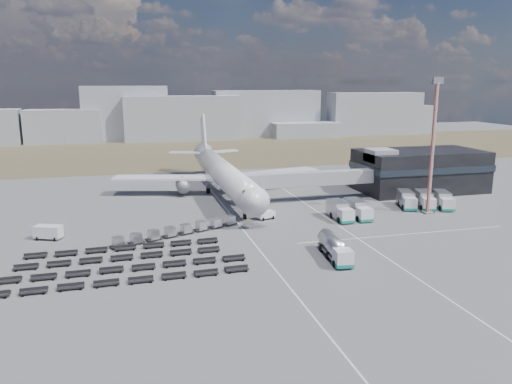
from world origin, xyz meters
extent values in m
plane|color=#565659|center=(0.00, 0.00, 0.00)|extent=(420.00, 420.00, 0.00)
cube|color=brown|center=(0.00, 110.00, 0.01)|extent=(420.00, 90.00, 0.01)
cube|color=silver|center=(-2.00, 5.00, 0.01)|extent=(0.25, 110.00, 0.01)
cube|color=silver|center=(16.00, 5.00, 0.01)|extent=(0.25, 110.00, 0.01)
cube|color=silver|center=(25.00, -8.00, 0.01)|extent=(40.00, 0.25, 0.01)
cube|color=black|center=(48.00, 24.00, 5.00)|extent=(30.00, 16.00, 10.00)
cube|color=#262D38|center=(48.00, 24.00, 6.20)|extent=(30.40, 16.40, 1.60)
cube|color=#939399|center=(36.00, 22.00, 9.50)|extent=(6.00, 6.00, 3.00)
cube|color=#939399|center=(18.10, 20.50, 5.10)|extent=(29.80, 3.00, 3.00)
cube|color=#939399|center=(4.70, 20.00, 5.10)|extent=(4.00, 3.60, 3.40)
cylinder|color=slate|center=(6.20, 20.50, 2.55)|extent=(0.70, 0.70, 5.10)
cylinder|color=black|center=(6.20, 20.50, 0.45)|extent=(1.40, 0.90, 1.40)
cylinder|color=white|center=(0.00, 30.00, 5.30)|extent=(5.60, 48.00, 5.60)
cone|color=white|center=(0.00, 3.50, 5.30)|extent=(5.60, 5.00, 5.60)
cone|color=white|center=(0.00, 58.00, 6.10)|extent=(5.60, 8.00, 5.60)
cube|color=black|center=(0.00, 5.50, 6.10)|extent=(2.20, 2.00, 0.80)
cube|color=white|center=(-13.00, 35.00, 4.10)|extent=(25.59, 11.38, 0.50)
cube|color=white|center=(13.00, 35.00, 4.10)|extent=(25.59, 11.38, 0.50)
cylinder|color=slate|center=(-9.50, 33.00, 2.40)|extent=(3.00, 5.00, 3.00)
cylinder|color=slate|center=(9.50, 33.00, 2.40)|extent=(3.00, 5.00, 3.00)
cube|color=white|center=(-5.50, 60.00, 6.50)|extent=(9.49, 5.63, 0.35)
cube|color=white|center=(5.50, 60.00, 6.50)|extent=(9.49, 5.63, 0.35)
cube|color=white|center=(0.00, 61.00, 11.80)|extent=(0.50, 9.06, 11.45)
cylinder|color=slate|center=(0.00, 9.00, 1.25)|extent=(0.50, 0.50, 2.50)
cylinder|color=slate|center=(-3.20, 34.00, 1.25)|extent=(0.60, 0.60, 2.50)
cylinder|color=slate|center=(3.20, 34.00, 1.25)|extent=(0.60, 0.60, 2.50)
cylinder|color=black|center=(0.00, 9.00, 0.50)|extent=(0.50, 1.20, 1.20)
cube|color=#9599A2|center=(-48.38, 152.22, 7.31)|extent=(31.97, 12.00, 14.62)
cube|color=#9599A2|center=(-21.64, 154.39, 12.33)|extent=(37.80, 12.00, 24.65)
cube|color=#9599A2|center=(3.85, 148.96, 10.12)|extent=(52.89, 12.00, 20.24)
cube|color=#9599A2|center=(46.11, 156.98, 11.17)|extent=(52.48, 12.00, 22.35)
cube|color=#9599A2|center=(62.73, 146.04, 3.58)|extent=(32.85, 12.00, 7.16)
cube|color=#9599A2|center=(102.11, 151.00, 10.57)|extent=(48.36, 12.00, 21.14)
cube|color=#9599A2|center=(127.07, 153.12, 7.13)|extent=(16.92, 12.00, 14.25)
cube|color=white|center=(7.75, -20.22, 1.52)|extent=(2.75, 2.75, 2.41)
cube|color=#167F6C|center=(7.75, -20.22, 0.58)|extent=(2.86, 2.86, 0.52)
cylinder|color=#B4B5B9|center=(8.27, -15.12, 1.99)|extent=(3.39, 8.07, 2.62)
cube|color=slate|center=(8.27, -15.12, 0.78)|extent=(3.29, 8.06, 0.37)
cylinder|color=black|center=(8.11, -16.68, 0.52)|extent=(2.82, 1.42, 1.15)
cube|color=white|center=(4.00, 8.00, 0.77)|extent=(3.88, 2.94, 1.53)
cube|color=white|center=(-35.57, 4.90, 1.21)|extent=(5.00, 3.62, 2.41)
cube|color=white|center=(8.66, 32.70, 1.49)|extent=(2.65, 5.73, 2.60)
cube|color=#167F6C|center=(8.66, 32.70, 0.42)|extent=(2.75, 5.83, 0.42)
cube|color=white|center=(18.03, 1.35, 1.49)|extent=(2.64, 2.53, 2.52)
cube|color=#167F6C|center=(18.03, 1.35, 0.52)|extent=(2.76, 2.64, 0.52)
cube|color=#B4B5B9|center=(18.02, 5.36, 1.95)|extent=(2.77, 5.28, 2.98)
cube|color=white|center=(21.93, 1.36, 1.49)|extent=(2.64, 2.53, 2.52)
cube|color=#167F6C|center=(21.93, 1.36, 0.52)|extent=(2.76, 2.64, 0.52)
cube|color=#B4B5B9|center=(21.92, 5.37, 1.95)|extent=(2.77, 5.28, 2.98)
cube|color=white|center=(34.96, 6.69, 1.48)|extent=(3.24, 3.17, 2.50)
cube|color=#167F6C|center=(34.96, 6.69, 0.51)|extent=(3.39, 3.31, 0.51)
cube|color=#B4B5B9|center=(36.17, 10.47, 1.93)|extent=(4.18, 5.80, 2.95)
cube|color=white|center=(38.64, 5.52, 1.48)|extent=(3.24, 3.17, 2.50)
cube|color=#167F6C|center=(38.64, 5.52, 0.51)|extent=(3.39, 3.31, 0.51)
cube|color=#B4B5B9|center=(39.84, 9.30, 1.93)|extent=(4.18, 5.80, 2.95)
cube|color=white|center=(42.31, 4.34, 1.48)|extent=(3.24, 3.17, 2.50)
cube|color=#167F6C|center=(42.31, 4.34, 0.51)|extent=(3.39, 3.31, 0.51)
cube|color=#B4B5B9|center=(43.52, 8.13, 1.93)|extent=(4.18, 5.80, 2.95)
cube|color=black|center=(-23.97, -2.84, 0.29)|extent=(2.94, 2.41, 0.18)
cube|color=#B4B5B9|center=(-23.97, -2.84, 1.12)|extent=(2.04, 2.04, 1.47)
cube|color=black|center=(-21.07, -1.65, 0.29)|extent=(2.94, 2.41, 0.18)
cube|color=#B4B5B9|center=(-21.07, -1.65, 1.12)|extent=(2.04, 2.04, 1.47)
cube|color=black|center=(-18.18, -0.47, 0.29)|extent=(2.94, 2.41, 0.18)
cube|color=#B4B5B9|center=(-18.18, -0.47, 1.12)|extent=(2.04, 2.04, 1.47)
cube|color=black|center=(-15.28, 0.72, 0.29)|extent=(2.94, 2.41, 0.18)
cube|color=#B4B5B9|center=(-15.28, 0.72, 1.12)|extent=(2.04, 2.04, 1.47)
cube|color=black|center=(-12.39, 1.90, 0.29)|extent=(2.94, 2.41, 0.18)
cube|color=#B4B5B9|center=(-12.39, 1.90, 1.12)|extent=(2.04, 2.04, 1.47)
cube|color=black|center=(-9.49, 3.09, 0.29)|extent=(2.94, 2.41, 0.18)
cube|color=#B4B5B9|center=(-9.49, 3.09, 1.12)|extent=(2.04, 2.04, 1.47)
cube|color=black|center=(-6.60, 4.27, 0.29)|extent=(2.94, 2.41, 0.18)
cube|color=#B4B5B9|center=(-6.60, 4.27, 1.12)|extent=(2.04, 2.04, 1.47)
cube|color=black|center=(-3.70, 5.46, 0.29)|extent=(2.94, 2.41, 0.18)
cube|color=#B4B5B9|center=(-3.70, 5.46, 1.12)|extent=(2.04, 2.04, 1.47)
cube|color=black|center=(-23.10, -18.13, 0.40)|extent=(35.73, 2.70, 0.80)
cube|color=black|center=(-23.24, -13.45, 0.40)|extent=(35.73, 2.70, 0.80)
cube|color=black|center=(-23.37, -8.77, 0.40)|extent=(31.27, 2.57, 0.80)
cube|color=black|center=(-23.51, -4.08, 0.40)|extent=(31.27, 2.57, 0.80)
cylinder|color=#B4291C|center=(37.51, 3.95, 13.20)|extent=(0.74, 0.74, 26.41)
cube|color=slate|center=(37.51, 3.95, 26.72)|extent=(2.61, 1.09, 1.27)
cube|color=#565659|center=(37.51, 3.95, 0.16)|extent=(2.11, 2.11, 0.32)
camera|label=1|loc=(-21.69, -83.27, 26.41)|focal=35.00mm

